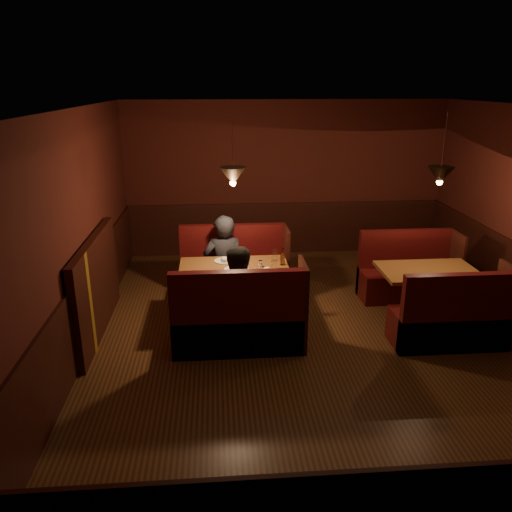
{
  "coord_description": "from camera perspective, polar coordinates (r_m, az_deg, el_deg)",
  "views": [
    {
      "loc": [
        -1.32,
        -5.8,
        3.18
      ],
      "look_at": [
        -0.8,
        0.58,
        0.95
      ],
      "focal_mm": 35.0,
      "sensor_mm": 36.0,
      "label": 1
    }
  ],
  "objects": [
    {
      "name": "main_table",
      "position": [
        6.88,
        -2.37,
        -2.68
      ],
      "size": [
        1.49,
        0.91,
        1.05
      ],
      "color": "brown",
      "rests_on": "ground"
    },
    {
      "name": "main_bench_far",
      "position": [
        7.77,
        -2.47,
        -2.13
      ],
      "size": [
        1.64,
        0.59,
        1.12
      ],
      "color": "#3B0607",
      "rests_on": "ground"
    },
    {
      "name": "second_table",
      "position": [
        7.34,
        18.98,
        -2.89
      ],
      "size": [
        1.32,
        0.85,
        0.75
      ],
      "color": "brown",
      "rests_on": "ground"
    },
    {
      "name": "second_bench_near",
      "position": [
        6.78,
        21.59,
        -7.08
      ],
      "size": [
        1.46,
        0.55,
        1.04
      ],
      "color": "#3B0607",
      "rests_on": "ground"
    },
    {
      "name": "diner_b",
      "position": [
        6.25,
        -1.63,
        -3.04
      ],
      "size": [
        0.97,
        0.87,
        1.63
      ],
      "primitive_type": "imported",
      "rotation": [
        0.0,
        0.0,
        0.39
      ],
      "color": "black",
      "rests_on": "ground"
    },
    {
      "name": "second_bench_far",
      "position": [
        8.1,
        16.87,
        -2.25
      ],
      "size": [
        1.46,
        0.55,
        1.04
      ],
      "color": "#3B0607",
      "rests_on": "ground"
    },
    {
      "name": "main_bench_near",
      "position": [
        6.22,
        -1.84,
        -7.81
      ],
      "size": [
        1.64,
        0.59,
        1.12
      ],
      "color": "#3B0607",
      "rests_on": "ground"
    },
    {
      "name": "diner_a",
      "position": [
        7.43,
        -3.73,
        0.92
      ],
      "size": [
        0.67,
        0.49,
        1.71
      ],
      "primitive_type": "imported",
      "rotation": [
        0.0,
        0.0,
        3.27
      ],
      "color": "#212228",
      "rests_on": "ground"
    },
    {
      "name": "room",
      "position": [
        6.31,
        5.15,
        -0.61
      ],
      "size": [
        6.02,
        7.02,
        2.92
      ],
      "color": "#442A13",
      "rests_on": "ground"
    }
  ]
}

